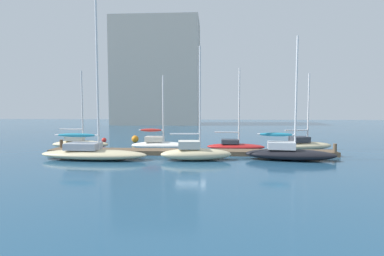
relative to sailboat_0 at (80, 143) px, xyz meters
name	(u,v)px	position (x,y,z in m)	size (l,w,h in m)	color
ground_plane	(191,154)	(10.50, -2.77, -0.50)	(120.00, 120.00, 0.00)	navy
dock_pier	(190,152)	(10.50, -2.77, -0.32)	(23.29, 1.76, 0.35)	brown
dock_piling_near_end	(61,146)	(-0.75, -2.04, 0.02)	(0.28, 0.28, 1.04)	brown
dock_piling_far_end	(335,150)	(21.74, -3.50, 0.02)	(0.28, 0.28, 1.04)	brown
sailboat_0	(80,143)	(0.00, 0.00, 0.00)	(5.27, 1.74, 7.12)	beige
sailboat_1	(92,152)	(3.43, -5.73, 0.08)	(8.07, 2.51, 12.54)	beige
sailboat_2	(160,144)	(7.52, -0.25, 0.01)	(5.43, 1.77, 6.65)	white
sailboat_3	(195,152)	(11.04, -5.52, 0.08)	(5.32, 2.19, 8.22)	beige
sailboat_4	(235,145)	(14.33, -0.13, -0.09)	(5.19, 1.88, 7.26)	#B21E1E
sailboat_5	(289,152)	(17.86, -5.06, 0.07)	(6.64, 2.75, 8.92)	black
sailboat_6	(304,145)	(20.49, 0.20, -0.01)	(5.40, 2.79, 6.83)	beige
mooring_buoy_red	(104,140)	(0.70, 4.55, -0.25)	(0.51, 0.51, 0.51)	red
mooring_buoy_orange	(135,139)	(4.03, 4.78, -0.12)	(0.76, 0.76, 0.76)	orange
harbor_building_distant	(157,73)	(0.95, 36.78, 10.15)	(17.37, 10.75, 21.30)	#ADA89E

